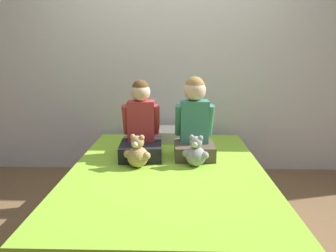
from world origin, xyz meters
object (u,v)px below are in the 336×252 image
object	(u,v)px
child_on_left	(141,128)
teddy_bear_held_by_right_child	(196,153)
teddy_bear_held_by_left_child	(138,153)
pillow_at_headboard	(169,134)
child_on_right	(194,122)
bed	(167,195)

from	to	relation	value
child_on_left	teddy_bear_held_by_right_child	distance (m)	0.52
teddy_bear_held_by_left_child	pillow_at_headboard	bearing A→B (deg)	88.73
child_on_left	teddy_bear_held_by_right_child	bearing A→B (deg)	-30.90
child_on_right	pillow_at_headboard	distance (m)	0.58
child_on_right	teddy_bear_held_by_left_child	xyz separation A→B (m)	(-0.45, -0.27, -0.18)
teddy_bear_held_by_right_child	teddy_bear_held_by_left_child	bearing A→B (deg)	-160.00
bed	pillow_at_headboard	distance (m)	0.84
bed	teddy_bear_held_by_right_child	bearing A→B (deg)	16.95
teddy_bear_held_by_right_child	pillow_at_headboard	bearing A→B (deg)	122.42
child_on_left	teddy_bear_held_by_right_child	size ratio (longest dim) A/B	2.60
child_on_right	teddy_bear_held_by_left_child	bearing A→B (deg)	-150.16
child_on_left	teddy_bear_held_by_left_child	bearing A→B (deg)	-92.69
child_on_right	pillow_at_headboard	bearing A→B (deg)	112.63
teddy_bear_held_by_left_child	pillow_at_headboard	world-z (taller)	teddy_bear_held_by_left_child
bed	pillow_at_headboard	world-z (taller)	pillow_at_headboard
teddy_bear_held_by_left_child	bed	bearing A→B (deg)	7.45
child_on_left	teddy_bear_held_by_left_child	world-z (taller)	child_on_left
child_on_left	pillow_at_headboard	bearing A→B (deg)	61.78
child_on_left	bed	bearing A→B (deg)	-55.95
bed	teddy_bear_held_by_right_child	world-z (taller)	teddy_bear_held_by_right_child
child_on_left	pillow_at_headboard	xyz separation A→B (m)	(0.23, 0.49, -0.18)
teddy_bear_held_by_left_child	teddy_bear_held_by_right_child	size ratio (longest dim) A/B	1.05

